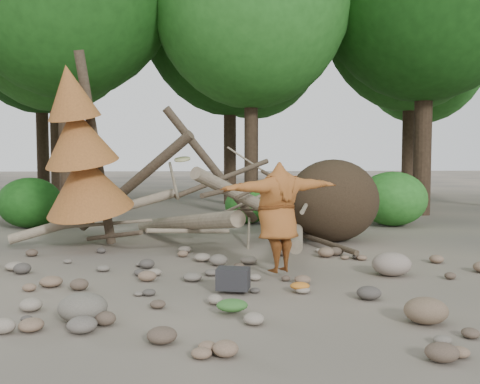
{
  "coord_description": "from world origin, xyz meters",
  "views": [
    {
      "loc": [
        -0.36,
        -8.33,
        2.09
      ],
      "look_at": [
        0.2,
        1.5,
        1.4
      ],
      "focal_mm": 40.0,
      "sensor_mm": 36.0,
      "label": 1
    }
  ],
  "objects": [
    {
      "name": "boulder_front_left",
      "position": [
        -1.95,
        -1.69,
        0.18
      ],
      "size": [
        0.61,
        0.55,
        0.37
      ],
      "primitive_type": "ellipsoid",
      "color": "#655F54",
      "rests_on": "ground"
    },
    {
      "name": "cloth_orange",
      "position": [
        1.0,
        -0.43,
        0.05
      ],
      "size": [
        0.3,
        0.25,
        0.11
      ],
      "primitive_type": "ellipsoid",
      "color": "#B8681F",
      "rests_on": "ground"
    },
    {
      "name": "bush_right",
      "position": [
        5.0,
        7.0,
        0.8
      ],
      "size": [
        2.0,
        2.0,
        1.6
      ],
      "primitive_type": "ellipsoid",
      "color": "#2C7925",
      "rests_on": "ground"
    },
    {
      "name": "cloth_green",
      "position": [
        -0.08,
        -1.49,
        0.08
      ],
      "size": [
        0.41,
        0.34,
        0.15
      ],
      "primitive_type": "ellipsoid",
      "color": "#306227",
      "rests_on": "ground"
    },
    {
      "name": "bush_left",
      "position": [
        -5.5,
        7.2,
        0.72
      ],
      "size": [
        1.8,
        1.8,
        1.44
      ],
      "primitive_type": "ellipsoid",
      "color": "#195115",
      "rests_on": "ground"
    },
    {
      "name": "frisbee_thrower",
      "position": [
        0.8,
        0.7,
        1.03
      ],
      "size": [
        2.98,
        1.59,
        2.0
      ],
      "color": "brown",
      "rests_on": "ground"
    },
    {
      "name": "deadfall_pile",
      "position": [
        2.02,
        4.24,
        0.95
      ],
      "size": [
        8.55,
        5.24,
        3.3
      ],
      "color": "#332619",
      "rests_on": "ground"
    },
    {
      "name": "backpack",
      "position": [
        -0.01,
        -0.39,
        0.16
      ],
      "size": [
        0.54,
        0.42,
        0.32
      ],
      "primitive_type": "cube",
      "rotation": [
        0.0,
        0.0,
        -0.22
      ],
      "color": "black",
      "rests_on": "ground"
    },
    {
      "name": "boulder_mid_right",
      "position": [
        2.77,
        0.62,
        0.2
      ],
      "size": [
        0.67,
        0.61,
        0.4
      ],
      "primitive_type": "ellipsoid",
      "color": "gray",
      "rests_on": "ground"
    },
    {
      "name": "boulder_front_right",
      "position": [
        2.31,
        -1.99,
        0.16
      ],
      "size": [
        0.54,
        0.49,
        0.33
      ],
      "primitive_type": "ellipsoid",
      "color": "brown",
      "rests_on": "ground"
    },
    {
      "name": "bush_mid",
      "position": [
        0.8,
        7.8,
        0.56
      ],
      "size": [
        1.4,
        1.4,
        1.12
      ],
      "primitive_type": "ellipsoid",
      "color": "#23661D",
      "rests_on": "ground"
    },
    {
      "name": "ground",
      "position": [
        0.0,
        0.0,
        0.0
      ],
      "size": [
        120.0,
        120.0,
        0.0
      ],
      "primitive_type": "plane",
      "color": "#514C44",
      "rests_on": "ground"
    },
    {
      "name": "dead_conifer",
      "position": [
        -3.12,
        3.37,
        2.11
      ],
      "size": [
        2.06,
        2.16,
        4.35
      ],
      "color": "#4C3F30",
      "rests_on": "ground"
    }
  ]
}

